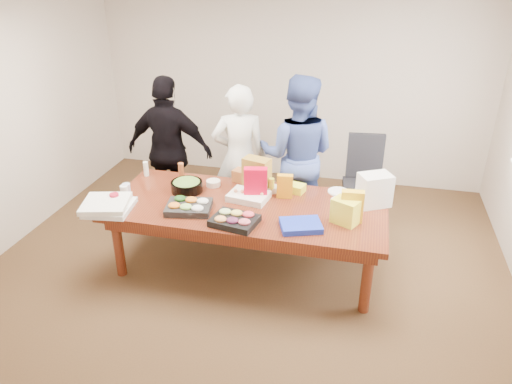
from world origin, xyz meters
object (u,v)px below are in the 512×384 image
(conference_table, at_px, (247,236))
(sheet_cake, at_px, (249,196))
(office_chair, at_px, (362,184))
(salad_bowl, at_px, (187,186))
(person_center, at_px, (239,158))
(person_right, at_px, (297,155))

(conference_table, bearing_deg, sheet_cake, 95.56)
(office_chair, bearing_deg, salad_bowl, -154.49)
(person_center, distance_m, salad_bowl, 0.84)
(conference_table, height_order, person_right, person_right)
(sheet_cake, bearing_deg, conference_table, -75.24)
(sheet_cake, bearing_deg, salad_bowl, -173.72)
(conference_table, distance_m, salad_bowl, 0.84)
(conference_table, xyz_separation_m, sheet_cake, (-0.01, 0.12, 0.41))
(conference_table, xyz_separation_m, person_center, (-0.32, 0.90, 0.50))
(salad_bowl, bearing_deg, sheet_cake, -2.92)
(sheet_cake, bearing_deg, person_right, 76.22)
(person_center, bearing_deg, conference_table, 92.09)
(conference_table, height_order, sheet_cake, sheet_cake)
(conference_table, xyz_separation_m, office_chair, (1.12, 1.27, 0.15))
(conference_table, relative_size, salad_bowl, 8.32)
(person_right, xyz_separation_m, salad_bowl, (-1.06, -0.83, -0.13))
(person_right, height_order, salad_bowl, person_right)
(conference_table, distance_m, office_chair, 1.70)
(person_center, height_order, salad_bowl, person_center)
(office_chair, bearing_deg, person_center, -171.74)
(office_chair, bearing_deg, conference_table, -137.38)
(office_chair, distance_m, sheet_cake, 1.63)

